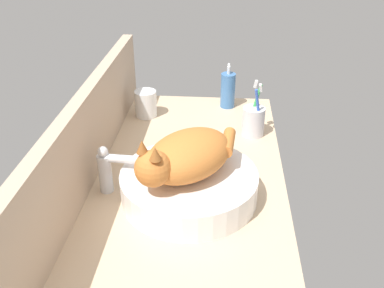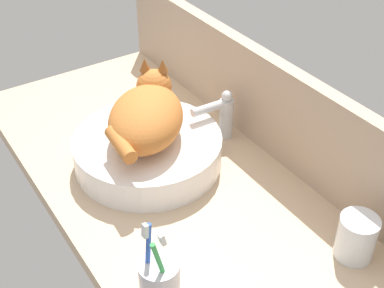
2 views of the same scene
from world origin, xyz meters
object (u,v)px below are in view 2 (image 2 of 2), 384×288
Objects in this scene: sink_basin at (148,150)px; water_glass at (356,239)px; cat at (147,114)px; faucet at (223,114)px; toothbrush_cup at (159,282)px.

sink_basin is 3.75× the size of water_glass.
sink_basin is at bearing -157.67° from water_glass.
cat reaches higher than sink_basin.
faucet is 0.73× the size of toothbrush_cup.
water_glass is (47.87, 19.66, 0.42)cm from sink_basin.
cat is 2.21× the size of faucet.
toothbrush_cup reaches higher than sink_basin.
cat is 3.18× the size of water_glass.
sink_basin is 51.75cm from water_glass.
faucet is 46.86cm from water_glass.
faucet reaches higher than sink_basin.
cat reaches higher than faucet.
toothbrush_cup is 39.55cm from water_glass.
faucet is (2.25, 20.34, -5.99)cm from cat.
sink_basin is at bearing 153.46° from toothbrush_cup.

